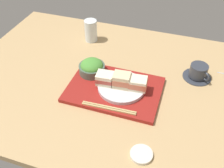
# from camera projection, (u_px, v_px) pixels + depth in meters

# --- Properties ---
(ground_plane) EXTENTS (1.40, 1.00, 0.03)m
(ground_plane) POSITION_uv_depth(u_px,v_px,m) (110.00, 82.00, 1.21)
(ground_plane) COLOR tan
(serving_tray) EXTENTS (0.40, 0.28, 0.02)m
(serving_tray) POSITION_uv_depth(u_px,v_px,m) (114.00, 89.00, 1.14)
(serving_tray) COLOR maroon
(serving_tray) RESTS_ON ground_plane
(sandwich_plate) EXTENTS (0.21, 0.21, 0.02)m
(sandwich_plate) POSITION_uv_depth(u_px,v_px,m) (121.00, 87.00, 1.12)
(sandwich_plate) COLOR silver
(sandwich_plate) RESTS_ON serving_tray
(sandwich_near) EXTENTS (0.08, 0.07, 0.05)m
(sandwich_near) POSITION_uv_depth(u_px,v_px,m) (105.00, 79.00, 1.11)
(sandwich_near) COLOR #EFE5C1
(sandwich_near) RESTS_ON sandwich_plate
(sandwich_middle) EXTENTS (0.08, 0.07, 0.06)m
(sandwich_middle) POSITION_uv_depth(u_px,v_px,m) (122.00, 80.00, 1.10)
(sandwich_middle) COLOR beige
(sandwich_middle) RESTS_ON sandwich_plate
(sandwich_far) EXTENTS (0.08, 0.07, 0.05)m
(sandwich_far) POSITION_uv_depth(u_px,v_px,m) (138.00, 83.00, 1.09)
(sandwich_far) COLOR #EFE5C1
(sandwich_far) RESTS_ON sandwich_plate
(salad_bowl) EXTENTS (0.12, 0.12, 0.07)m
(salad_bowl) POSITION_uv_depth(u_px,v_px,m) (92.00, 67.00, 1.19)
(salad_bowl) COLOR #4C6051
(salad_bowl) RESTS_ON serving_tray
(chopsticks_pair) EXTENTS (0.22, 0.03, 0.01)m
(chopsticks_pair) POSITION_uv_depth(u_px,v_px,m) (109.00, 108.00, 1.04)
(chopsticks_pair) COLOR tan
(chopsticks_pair) RESTS_ON serving_tray
(coffee_cup) EXTENTS (0.13, 0.13, 0.07)m
(coffee_cup) POSITION_uv_depth(u_px,v_px,m) (198.00, 72.00, 1.19)
(coffee_cup) COLOR #333842
(coffee_cup) RESTS_ON ground_plane
(drinking_glass) EXTENTS (0.07, 0.07, 0.12)m
(drinking_glass) POSITION_uv_depth(u_px,v_px,m) (91.00, 31.00, 1.41)
(drinking_glass) COLOR silver
(drinking_glass) RESTS_ON ground_plane
(small_sauce_dish) EXTENTS (0.08, 0.08, 0.01)m
(small_sauce_dish) POSITION_uv_depth(u_px,v_px,m) (141.00, 154.00, 0.89)
(small_sauce_dish) COLOR silver
(small_sauce_dish) RESTS_ON ground_plane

